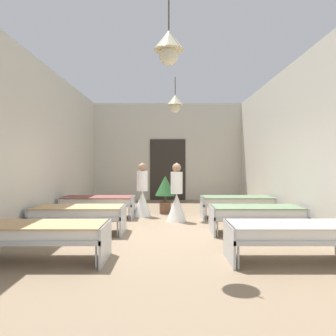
{
  "coord_description": "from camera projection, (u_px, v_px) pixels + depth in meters",
  "views": [
    {
      "loc": [
        0.01,
        -6.73,
        1.5
      ],
      "look_at": [
        0.0,
        0.43,
        1.37
      ],
      "focal_mm": 34.4,
      "sensor_mm": 36.0,
      "label": 1
    }
  ],
  "objects": [
    {
      "name": "ground_plane",
      "position": [
        168.0,
        236.0,
        6.76
      ],
      "size": [
        6.43,
        12.64,
        0.1
      ],
      "primitive_type": "cube",
      "color": "#8C755B"
    },
    {
      "name": "room_shell",
      "position": [
        168.0,
        145.0,
        8.01
      ],
      "size": [
        6.23,
        12.24,
        3.83
      ],
      "color": "beige",
      "rests_on": "ground"
    },
    {
      "name": "bed_left_row_0",
      "position": [
        44.0,
        232.0,
        4.85
      ],
      "size": [
        1.9,
        0.84,
        0.57
      ],
      "color": "#B7BCC1",
      "rests_on": "ground"
    },
    {
      "name": "bed_right_row_0",
      "position": [
        291.0,
        233.0,
        4.85
      ],
      "size": [
        1.9,
        0.84,
        0.57
      ],
      "color": "#B7BCC1",
      "rests_on": "ground"
    },
    {
      "name": "bed_left_row_1",
      "position": [
        79.0,
        213.0,
        6.75
      ],
      "size": [
        1.9,
        0.84,
        0.57
      ],
      "color": "#B7BCC1",
      "rests_on": "ground"
    },
    {
      "name": "bed_right_row_1",
      "position": [
        257.0,
        213.0,
        6.75
      ],
      "size": [
        1.9,
        0.84,
        0.57
      ],
      "color": "#B7BCC1",
      "rests_on": "ground"
    },
    {
      "name": "bed_left_row_2",
      "position": [
        99.0,
        201.0,
        8.65
      ],
      "size": [
        1.9,
        0.84,
        0.57
      ],
      "color": "#B7BCC1",
      "rests_on": "ground"
    },
    {
      "name": "bed_right_row_2",
      "position": [
        237.0,
        202.0,
        8.65
      ],
      "size": [
        1.9,
        0.84,
        0.57
      ],
      "color": "#B7BCC1",
      "rests_on": "ground"
    },
    {
      "name": "nurse_near_aisle",
      "position": [
        177.0,
        200.0,
        8.17
      ],
      "size": [
        0.52,
        0.52,
        1.49
      ],
      "rotation": [
        0.0,
        0.0,
        0.1
      ],
      "color": "white",
      "rests_on": "ground"
    },
    {
      "name": "nurse_mid_aisle",
      "position": [
        143.0,
        197.0,
        8.92
      ],
      "size": [
        0.52,
        0.52,
        1.49
      ],
      "rotation": [
        0.0,
        0.0,
        3.67
      ],
      "color": "white",
      "rests_on": "ground"
    },
    {
      "name": "potted_plant",
      "position": [
        166.0,
        189.0,
        9.47
      ],
      "size": [
        0.59,
        0.59,
        1.1
      ],
      "color": "brown",
      "rests_on": "ground"
    }
  ]
}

